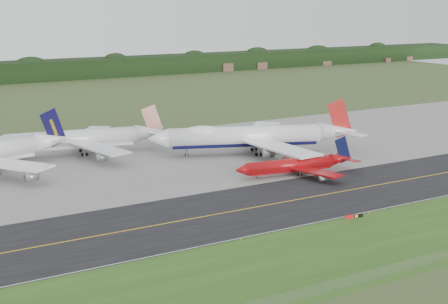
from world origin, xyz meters
TOP-DOWN VIEW (x-y plane):
  - ground at (0.00, 0.00)m, footprint 600.00×600.00m
  - grass_verge at (0.00, -35.00)m, footprint 400.00×30.00m
  - taxiway at (0.00, -4.00)m, footprint 400.00×32.00m
  - apron at (0.00, 51.00)m, footprint 400.00×78.00m
  - taxiway_centreline at (0.00, -4.00)m, footprint 400.00×0.40m
  - taxiway_edge_line at (0.00, -19.50)m, footprint 400.00×0.25m
  - horizon_treeline at (0.00, 273.76)m, footprint 700.00×25.00m
  - jet_ba_747 at (9.25, 42.30)m, footprint 65.82×53.02m
  - jet_red_737 at (7.44, 15.36)m, footprint 36.52×29.55m
  - jet_star_tail at (-38.35, 68.35)m, footprint 56.05×46.31m
  - taxiway_sign at (-4.00, -22.68)m, footprint 4.36×1.02m
  - edge_marker_left at (-31.74, -20.50)m, footprint 0.16×0.16m
  - edge_marker_center at (2.22, -20.50)m, footprint 0.16×0.16m

SIDE VIEW (x-z plane):
  - ground at x=0.00m, z-range 0.00..0.00m
  - grass_verge at x=0.00m, z-range 0.00..0.01m
  - apron at x=0.00m, z-range 0.00..0.01m
  - taxiway at x=0.00m, z-range 0.00..0.02m
  - taxiway_centreline at x=0.00m, z-range 0.03..0.03m
  - taxiway_edge_line at x=0.00m, z-range 0.03..0.03m
  - edge_marker_left at x=-31.74m, z-range 0.00..0.50m
  - edge_marker_center at x=2.22m, z-range 0.00..0.50m
  - taxiway_sign at x=-4.00m, z-range 0.30..1.77m
  - jet_red_737 at x=7.44m, z-range -2.20..7.66m
  - jet_star_tail at x=-38.35m, z-range -2.47..12.35m
  - horizon_treeline at x=0.00m, z-range -0.53..11.47m
  - jet_ba_747 at x=9.25m, z-range -2.73..14.34m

